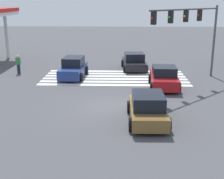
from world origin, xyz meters
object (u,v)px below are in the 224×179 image
at_px(car_0, 134,62).
at_px(car_3, 73,68).
at_px(traffic_signal_mast, 193,24).
at_px(car_1, 148,109).
at_px(car_2, 164,78).
at_px(pedestrian, 18,63).

distance_m(car_0, car_3, 6.18).
height_order(traffic_signal_mast, car_1, traffic_signal_mast).
bearing_deg(car_2, car_0, 19.80).
height_order(car_0, pedestrian, pedestrian).
bearing_deg(car_3, car_1, 32.58).
distance_m(traffic_signal_mast, car_0, 7.45).
bearing_deg(car_3, traffic_signal_mast, 84.06).
bearing_deg(pedestrian, car_1, -0.95).
distance_m(car_1, pedestrian, 15.22).
bearing_deg(car_0, car_3, 118.14).
xyz_separation_m(car_1, pedestrian, (10.53, -10.99, 0.19)).
distance_m(car_0, car_2, 6.54).
relative_size(traffic_signal_mast, car_3, 1.41).
xyz_separation_m(traffic_signal_mast, car_0, (4.16, -4.83, -3.85)).
height_order(car_1, car_3, car_3).
relative_size(car_0, car_2, 1.01).
relative_size(traffic_signal_mast, car_1, 1.43).
bearing_deg(car_0, car_1, 177.04).
relative_size(car_0, pedestrian, 2.59).
bearing_deg(car_0, pedestrian, 97.44).
bearing_deg(traffic_signal_mast, car_2, -12.11).
bearing_deg(car_2, traffic_signal_mast, -55.02).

